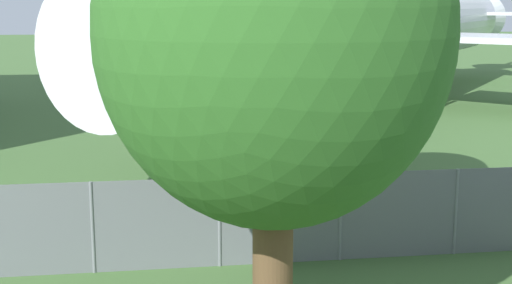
% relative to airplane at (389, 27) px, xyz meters
% --- Properties ---
extents(perimeter_fence, '(56.07, 0.07, 1.89)m').
position_rel_airplane_xyz_m(perimeter_fence, '(-8.21, -21.56, -3.17)').
color(perimeter_fence, slate).
rests_on(perimeter_fence, ground).
extents(airplane, '(31.36, 37.81, 12.41)m').
position_rel_airplane_xyz_m(airplane, '(0.00, 0.00, 0.00)').
color(airplane, silver).
rests_on(airplane, ground).
extents(tree_near_hangar, '(5.32, 5.32, 7.85)m').
position_rel_airplane_xyz_m(tree_near_hangar, '(-10.24, -25.01, 0.78)').
color(tree_near_hangar, brown).
rests_on(tree_near_hangar, ground).
extents(tree_left_of_cabin, '(3.96, 3.96, 6.43)m').
position_rel_airplane_xyz_m(tree_left_of_cabin, '(-7.07, -18.22, 0.11)').
color(tree_left_of_cabin, brown).
rests_on(tree_left_of_cabin, ground).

